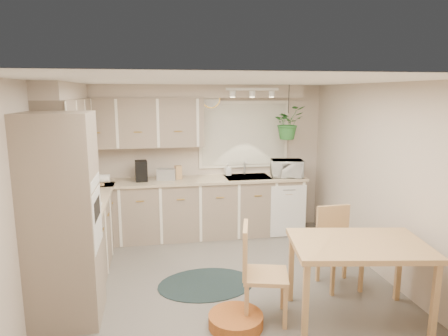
{
  "coord_description": "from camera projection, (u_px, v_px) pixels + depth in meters",
  "views": [
    {
      "loc": [
        -0.77,
        -4.33,
        2.28
      ],
      "look_at": [
        0.09,
        0.55,
        1.34
      ],
      "focal_mm": 32.0,
      "sensor_mm": 36.0,
      "label": 1
    }
  ],
  "objects": [
    {
      "name": "floor",
      "position": [
        224.0,
        287.0,
        4.75
      ],
      "size": [
        4.2,
        4.2,
        0.0
      ],
      "primitive_type": "plane",
      "color": "#635D57",
      "rests_on": "ground"
    },
    {
      "name": "ceiling",
      "position": [
        224.0,
        81.0,
        4.3
      ],
      "size": [
        4.2,
        4.2,
        0.0
      ],
      "primitive_type": "plane",
      "color": "white",
      "rests_on": "wall_back"
    },
    {
      "name": "wall_back",
      "position": [
        202.0,
        159.0,
        6.56
      ],
      "size": [
        4.0,
        0.04,
        2.4
      ],
      "primitive_type": "cube",
      "color": "#C1B19F",
      "rests_on": "floor"
    },
    {
      "name": "wall_front",
      "position": [
        283.0,
        268.0,
        2.49
      ],
      "size": [
        4.0,
        0.04,
        2.4
      ],
      "primitive_type": "cube",
      "color": "#C1B19F",
      "rests_on": "floor"
    },
    {
      "name": "wall_left",
      "position": [
        37.0,
        197.0,
        4.18
      ],
      "size": [
        0.04,
        4.2,
        2.4
      ],
      "primitive_type": "cube",
      "color": "#C1B19F",
      "rests_on": "floor"
    },
    {
      "name": "wall_right",
      "position": [
        385.0,
        182.0,
        4.87
      ],
      "size": [
        0.04,
        4.2,
        2.4
      ],
      "primitive_type": "cube",
      "color": "#C1B19F",
      "rests_on": "floor"
    },
    {
      "name": "base_cab_left",
      "position": [
        85.0,
        235.0,
        5.22
      ],
      "size": [
        0.6,
        1.85,
        0.9
      ],
      "primitive_type": "cube",
      "color": "gray",
      "rests_on": "floor"
    },
    {
      "name": "base_cab_back",
      "position": [
        192.0,
        209.0,
        6.37
      ],
      "size": [
        3.6,
        0.6,
        0.9
      ],
      "primitive_type": "cube",
      "color": "gray",
      "rests_on": "floor"
    },
    {
      "name": "counter_left",
      "position": [
        83.0,
        200.0,
        5.13
      ],
      "size": [
        0.64,
        1.89,
        0.04
      ],
      "primitive_type": "cube",
      "color": "beige",
      "rests_on": "base_cab_left"
    },
    {
      "name": "counter_back",
      "position": [
        192.0,
        180.0,
        6.27
      ],
      "size": [
        3.64,
        0.64,
        0.04
      ],
      "primitive_type": "cube",
      "color": "beige",
      "rests_on": "base_cab_back"
    },
    {
      "name": "oven_stack",
      "position": [
        63.0,
        220.0,
        3.9
      ],
      "size": [
        0.65,
        0.65,
        2.1
      ],
      "primitive_type": "cube",
      "color": "gray",
      "rests_on": "floor"
    },
    {
      "name": "wall_oven_face",
      "position": [
        97.0,
        218.0,
        3.96
      ],
      "size": [
        0.02,
        0.56,
        0.58
      ],
      "primitive_type": "cube",
      "color": "white",
      "rests_on": "oven_stack"
    },
    {
      "name": "upper_cab_left",
      "position": [
        69.0,
        129.0,
        5.06
      ],
      "size": [
        0.35,
        2.0,
        0.75
      ],
      "primitive_type": "cube",
      "color": "gray",
      "rests_on": "wall_left"
    },
    {
      "name": "upper_cab_back",
      "position": [
        138.0,
        123.0,
        6.1
      ],
      "size": [
        2.0,
        0.35,
        0.75
      ],
      "primitive_type": "cube",
      "color": "gray",
      "rests_on": "wall_back"
    },
    {
      "name": "soffit_left",
      "position": [
        64.0,
        91.0,
        4.97
      ],
      "size": [
        0.3,
        2.0,
        0.2
      ],
      "primitive_type": "cube",
      "color": "#C1B19F",
      "rests_on": "wall_left"
    },
    {
      "name": "soffit_back",
      "position": [
        190.0,
        91.0,
        6.17
      ],
      "size": [
        3.6,
        0.3,
        0.2
      ],
      "primitive_type": "cube",
      "color": "#C1B19F",
      "rests_on": "wall_back"
    },
    {
      "name": "cooktop",
      "position": [
        76.0,
        211.0,
        4.57
      ],
      "size": [
        0.52,
        0.58,
        0.02
      ],
      "primitive_type": "cube",
      "color": "white",
      "rests_on": "counter_left"
    },
    {
      "name": "range_hood",
      "position": [
        71.0,
        172.0,
        4.48
      ],
      "size": [
        0.4,
        0.6,
        0.14
      ],
      "primitive_type": "cube",
      "color": "white",
      "rests_on": "upper_cab_left"
    },
    {
      "name": "window_blinds",
      "position": [
        244.0,
        134.0,
        6.57
      ],
      "size": [
        1.4,
        0.02,
        1.0
      ],
      "primitive_type": "cube",
      "color": "white",
      "rests_on": "wall_back"
    },
    {
      "name": "window_frame",
      "position": [
        244.0,
        134.0,
        6.58
      ],
      "size": [
        1.5,
        0.02,
        1.1
      ],
      "primitive_type": "cube",
      "color": "white",
      "rests_on": "wall_back"
    },
    {
      "name": "sink",
      "position": [
        247.0,
        179.0,
        6.44
      ],
      "size": [
        0.7,
        0.48,
        0.1
      ],
      "primitive_type": "cube",
      "color": "#A8ACB0",
      "rests_on": "counter_back"
    },
    {
      "name": "dishwasher_front",
      "position": [
        288.0,
        211.0,
        6.33
      ],
      "size": [
        0.58,
        0.02,
        0.83
      ],
      "primitive_type": "cube",
      "color": "white",
      "rests_on": "base_cab_back"
    },
    {
      "name": "track_light_bar",
      "position": [
        252.0,
        89.0,
        5.93
      ],
      "size": [
        0.8,
        0.04,
        0.04
      ],
      "primitive_type": "cube",
      "color": "white",
      "rests_on": "ceiling"
    },
    {
      "name": "wall_clock",
      "position": [
        211.0,
        99.0,
        6.37
      ],
      "size": [
        0.3,
        0.03,
        0.3
      ],
      "primitive_type": "cylinder",
      "rotation": [
        1.57,
        0.0,
        0.0
      ],
      "color": "gold",
      "rests_on": "wall_back"
    },
    {
      "name": "dining_table",
      "position": [
        357.0,
        281.0,
        4.01
      ],
      "size": [
        1.43,
        1.08,
        0.82
      ],
      "primitive_type": "cube",
      "rotation": [
        0.0,
        0.0,
        -0.17
      ],
      "color": "tan",
      "rests_on": "floor"
    },
    {
      "name": "chair_left",
      "position": [
        266.0,
        273.0,
        4.02
      ],
      "size": [
        0.56,
        0.56,
        0.98
      ],
      "primitive_type": "cube",
      "rotation": [
        0.0,
        0.0,
        -1.82
      ],
      "color": "tan",
      "rests_on": "floor"
    },
    {
      "name": "chair_back",
      "position": [
        340.0,
        249.0,
        4.69
      ],
      "size": [
        0.47,
        0.47,
        0.95
      ],
      "primitive_type": "cube",
      "rotation": [
        0.0,
        0.0,
        3.2
      ],
      "color": "tan",
      "rests_on": "floor"
    },
    {
      "name": "braided_rug",
      "position": [
        206.0,
        284.0,
        4.81
      ],
      "size": [
        1.22,
        0.95,
        0.01
      ],
      "primitive_type": "ellipsoid",
      "rotation": [
        0.0,
        0.0,
        0.07
      ],
      "color": "black",
      "rests_on": "floor"
    },
    {
      "name": "pet_bed",
      "position": [
        236.0,
        321.0,
        3.94
      ],
      "size": [
        0.66,
        0.66,
        0.13
      ],
      "primitive_type": "cylinder",
      "rotation": [
        0.0,
        0.0,
        -0.25
      ],
      "color": "#AF5223",
      "rests_on": "floor"
    },
    {
      "name": "microwave",
      "position": [
        287.0,
        167.0,
        6.41
      ],
      "size": [
        0.54,
        0.36,
        0.34
      ],
      "primitive_type": "imported",
      "rotation": [
        0.0,
        0.0,
        -0.18
      ],
      "color": "white",
      "rests_on": "counter_back"
    },
    {
      "name": "soap_bottle",
      "position": [
        228.0,
        173.0,
        6.52
      ],
      "size": [
        0.12,
        0.21,
        0.09
      ],
      "primitive_type": "imported",
      "rotation": [
        0.0,
        0.0,
        0.19
      ],
      "color": "white",
      "rests_on": "counter_back"
    },
    {
      "name": "hanging_plant",
      "position": [
        288.0,
        126.0,
        6.29
      ],
      "size": [
        0.61,
        0.64,
        0.41
      ],
      "primitive_type": "imported",
      "rotation": [
        0.0,
        0.0,
        0.29
      ],
      "color": "#2C6E2E",
      "rests_on": "ceiling"
    },
    {
      "name": "coffee_maker",
      "position": [
        141.0,
        171.0,
        6.12
      ],
      "size": [
        0.19,
        0.23,
        0.32
      ],
      "primitive_type": "cube",
      "rotation": [
        0.0,
        0.0,
        0.08
      ],
      "color": "black",
      "rests_on": "counter_back"
    },
    {
      "name": "toaster",
      "position": [
        167.0,
        174.0,
        6.21
      ],
      "size": [
        0.32,
        0.22,
        0.17
      ],
      "primitive_type": "cube",
      "rotation": [
        0.0,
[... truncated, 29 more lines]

